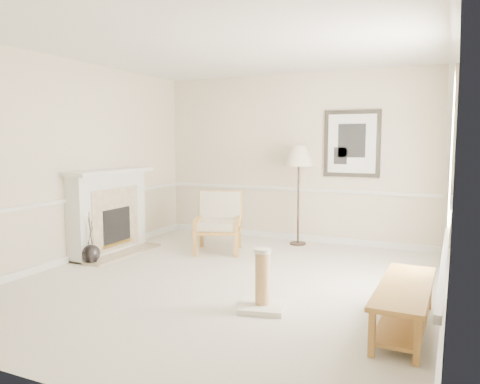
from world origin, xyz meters
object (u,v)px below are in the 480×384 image
armchair (219,219)px  floor_lamp (299,159)px  floor_vase (91,254)px  bench (405,300)px  scratching_post (262,290)px

armchair → floor_lamp: (1.01, 0.94, 0.94)m
floor_vase → armchair: bearing=49.4°
floor_lamp → bench: size_ratio=1.10×
floor_vase → bench: size_ratio=0.50×
armchair → floor_lamp: bearing=21.9°
armchair → scratching_post: armchair is taller
floor_vase → scratching_post: (2.91, -0.66, 0.07)m
bench → armchair: bearing=145.3°
floor_vase → armchair: 2.00m
floor_vase → bench: 4.34m
floor_vase → armchair: (1.28, 1.50, 0.37)m
floor_vase → floor_lamp: 3.60m
floor_lamp → bench: (2.00, -3.03, -1.16)m
armchair → floor_lamp: floor_lamp is taller
floor_vase → floor_lamp: floor_lamp is taller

